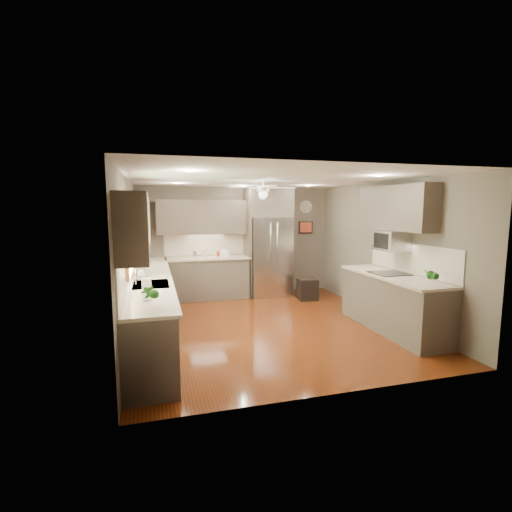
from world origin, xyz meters
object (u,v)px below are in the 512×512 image
bowl (225,255)px  paper_towel (147,289)px  soap_bottle (141,272)px  canister_d (218,254)px  potted_plant_left (149,293)px  refrigerator (269,244)px  canister_b (195,254)px  canister_c (204,253)px  microwave (391,241)px  potted_plant_right (430,275)px  stool (307,289)px

bowl → paper_towel: size_ratio=0.81×
soap_bottle → canister_d: bearing=54.2°
potted_plant_left → paper_towel: potted_plant_left is taller
soap_bottle → refrigerator: (2.78, 2.16, 0.14)m
canister_b → paper_towel: (-0.97, -3.72, 0.07)m
canister_b → canister_c: 0.21m
potted_plant_left → microwave: microwave is taller
potted_plant_right → paper_towel: bearing=177.8°
potted_plant_left → canister_d: bearing=70.0°
refrigerator → canister_b: bearing=177.5°
potted_plant_right → bowl: size_ratio=1.31×
canister_d → microwave: bearing=-48.1°
canister_c → potted_plant_right: bearing=-54.7°
stool → microwave: bearing=-73.0°
canister_d → stool: (1.87, -0.73, -0.76)m
refrigerator → stool: (0.70, -0.65, -0.95)m
soap_bottle → stool: 3.88m
stool → potted_plant_left: bearing=-135.3°
potted_plant_left → paper_towel: 0.31m
bowl → canister_c: bearing=177.9°
potted_plant_right → microwave: bearing=84.0°
canister_c → bowl: (0.46, -0.02, -0.06)m
bowl → refrigerator: 1.06m
canister_c → potted_plant_right: potted_plant_right is taller
canister_b → microwave: bearing=-42.6°
potted_plant_right → stool: potted_plant_right is taller
canister_d → potted_plant_right: bearing=-58.3°
potted_plant_left → refrigerator: bearing=56.3°
soap_bottle → microwave: (4.11, -0.55, 0.43)m
canister_c → microwave: bearing=-44.2°
refrigerator → stool: size_ratio=5.08×
canister_c → stool: size_ratio=0.37×
refrigerator → paper_towel: (-2.67, -3.64, -0.11)m
canister_d → refrigerator: bearing=-3.7°
canister_b → stool: canister_b is taller
canister_c → soap_bottle: size_ratio=0.84×
soap_bottle → potted_plant_left: bearing=-85.4°
potted_plant_right → stool: bearing=99.3°
stool → refrigerator: bearing=137.0°
canister_b → soap_bottle: 2.48m
refrigerator → microwave: refrigerator is taller
canister_b → paper_towel: bearing=-104.7°
canister_d → bowl: canister_d is taller
potted_plant_right → bowl: (-2.25, 3.80, -0.12)m
canister_b → bowl: bearing=-5.1°
bowl → refrigerator: (1.03, -0.02, 0.22)m
soap_bottle → bowl: bearing=51.2°
microwave → canister_d: bearing=131.9°
canister_d → potted_plant_right: 4.54m
canister_c → microwave: (2.82, -2.74, 0.45)m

